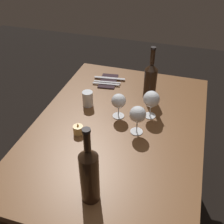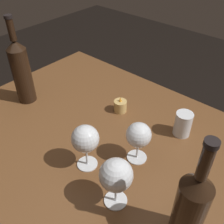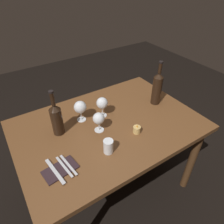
{
  "view_description": "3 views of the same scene",
  "coord_description": "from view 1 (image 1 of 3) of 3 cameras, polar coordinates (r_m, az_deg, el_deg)",
  "views": [
    {
      "loc": [
        -1.11,
        -0.31,
        1.68
      ],
      "look_at": [
        0.04,
        0.04,
        0.8
      ],
      "focal_mm": 44.32,
      "sensor_mm": 36.0,
      "label": 1
    },
    {
      "loc": [
        0.41,
        -0.47,
        1.4
      ],
      "look_at": [
        -0.05,
        0.06,
        0.84
      ],
      "focal_mm": 41.93,
      "sensor_mm": 36.0,
      "label": 2
    },
    {
      "loc": [
        0.58,
        0.95,
        1.69
      ],
      "look_at": [
        -0.02,
        0.01,
        0.84
      ],
      "focal_mm": 32.52,
      "sensor_mm": 36.0,
      "label": 3
    }
  ],
  "objects": [
    {
      "name": "table_knife",
      "position": [
        1.9,
        -0.5,
        7.0
      ],
      "size": [
        0.05,
        0.21,
        0.0
      ],
      "color": "silver",
      "rests_on": "folded_napkin"
    },
    {
      "name": "wine_glass_left",
      "position": [
        1.5,
        1.37,
        2.18
      ],
      "size": [
        0.08,
        0.08,
        0.14
      ],
      "color": "white",
      "rests_on": "dining_table"
    },
    {
      "name": "wine_bottle_second",
      "position": [
        1.67,
        7.93,
        6.55
      ],
      "size": [
        0.08,
        0.08,
        0.33
      ],
      "color": "black",
      "rests_on": "dining_table"
    },
    {
      "name": "ground_plane",
      "position": [
        2.04,
        0.91,
        -19.26
      ],
      "size": [
        6.0,
        6.0,
        0.0
      ],
      "primitive_type": "plane",
      "color": "black"
    },
    {
      "name": "fork_inner",
      "position": [
        1.85,
        -1.01,
        6.2
      ],
      "size": [
        0.04,
        0.18,
        0.0
      ],
      "color": "silver",
      "rests_on": "folded_napkin"
    },
    {
      "name": "votive_candle",
      "position": [
        1.44,
        -6.99,
        -3.72
      ],
      "size": [
        0.05,
        0.05,
        0.07
      ],
      "color": "#DBB266",
      "rests_on": "dining_table"
    },
    {
      "name": "water_tumbler",
      "position": [
        1.63,
        -5.01,
        2.62
      ],
      "size": [
        0.06,
        0.06,
        0.09
      ],
      "color": "white",
      "rests_on": "dining_table"
    },
    {
      "name": "dining_table",
      "position": [
        1.55,
        1.14,
        -5.55
      ],
      "size": [
        1.3,
        0.9,
        0.74
      ],
      "color": "brown",
      "rests_on": "ground"
    },
    {
      "name": "fork_outer",
      "position": [
        1.83,
        -1.25,
        5.82
      ],
      "size": [
        0.04,
        0.18,
        0.0
      ],
      "color": "silver",
      "rests_on": "folded_napkin"
    },
    {
      "name": "wine_bottle",
      "position": [
        1.07,
        -4.69,
        -12.61
      ],
      "size": [
        0.07,
        0.07,
        0.36
      ],
      "color": "black",
      "rests_on": "dining_table"
    },
    {
      "name": "wine_glass_right",
      "position": [
        1.51,
        8.13,
        2.59
      ],
      "size": [
        0.09,
        0.09,
        0.16
      ],
      "color": "white",
      "rests_on": "dining_table"
    },
    {
      "name": "folded_napkin",
      "position": [
        1.88,
        -0.77,
        6.4
      ],
      "size": [
        0.2,
        0.13,
        0.01
      ],
      "color": "#2D1E23",
      "rests_on": "dining_table"
    },
    {
      "name": "wine_glass_centre",
      "position": [
        1.39,
        5.32,
        -0.58
      ],
      "size": [
        0.09,
        0.09,
        0.16
      ],
      "color": "white",
      "rests_on": "dining_table"
    }
  ]
}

